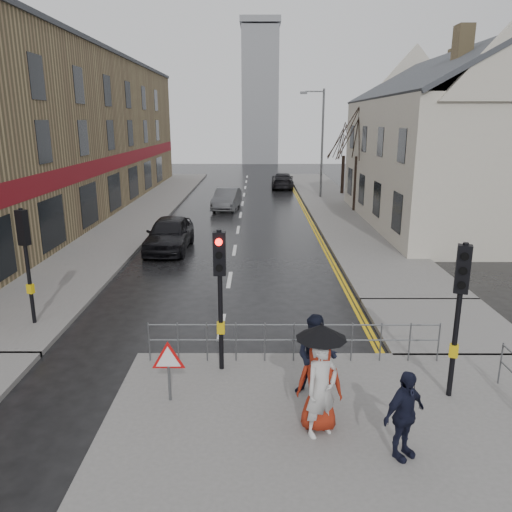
{
  "coord_description": "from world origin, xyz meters",
  "views": [
    {
      "loc": [
        1.04,
        -10.63,
        5.89
      ],
      "look_at": [
        1.02,
        3.3,
        2.09
      ],
      "focal_mm": 35.0,
      "sensor_mm": 36.0,
      "label": 1
    }
  ],
  "objects_px": {
    "car_parked": "(169,234)",
    "pedestrian_b": "(316,356)",
    "pedestrian_with_umbrella": "(320,374)",
    "car_mid": "(227,199)",
    "pedestrian_a": "(321,389)",
    "pedestrian_d": "(404,415)"
  },
  "relations": [
    {
      "from": "car_parked",
      "to": "pedestrian_b",
      "type": "bearing_deg",
      "value": -66.32
    },
    {
      "from": "pedestrian_with_umbrella",
      "to": "car_mid",
      "type": "distance_m",
      "value": 25.57
    },
    {
      "from": "pedestrian_a",
      "to": "car_mid",
      "type": "distance_m",
      "value": 25.76
    },
    {
      "from": "pedestrian_b",
      "to": "car_parked",
      "type": "relative_size",
      "value": 0.4
    },
    {
      "from": "car_parked",
      "to": "car_mid",
      "type": "xyz_separation_m",
      "value": [
        2.02,
        11.18,
        -0.09
      ]
    },
    {
      "from": "pedestrian_with_umbrella",
      "to": "car_parked",
      "type": "xyz_separation_m",
      "value": [
        -5.26,
        14.17,
        -0.5
      ]
    },
    {
      "from": "pedestrian_with_umbrella",
      "to": "pedestrian_d",
      "type": "height_order",
      "value": "pedestrian_with_umbrella"
    },
    {
      "from": "pedestrian_d",
      "to": "car_mid",
      "type": "bearing_deg",
      "value": 66.46
    },
    {
      "from": "pedestrian_b",
      "to": "car_mid",
      "type": "xyz_separation_m",
      "value": [
        -3.31,
        24.18,
        -0.36
      ]
    },
    {
      "from": "pedestrian_a",
      "to": "pedestrian_b",
      "type": "bearing_deg",
      "value": 55.12
    },
    {
      "from": "pedestrian_a",
      "to": "car_parked",
      "type": "distance_m",
      "value": 15.31
    },
    {
      "from": "pedestrian_a",
      "to": "pedestrian_b",
      "type": "height_order",
      "value": "pedestrian_a"
    },
    {
      "from": "pedestrian_a",
      "to": "pedestrian_b",
      "type": "xyz_separation_m",
      "value": [
        0.06,
        1.37,
        -0.03
      ]
    },
    {
      "from": "pedestrian_with_umbrella",
      "to": "pedestrian_a",
      "type": "bearing_deg",
      "value": -87.1
    },
    {
      "from": "pedestrian_a",
      "to": "car_mid",
      "type": "relative_size",
      "value": 0.44
    },
    {
      "from": "pedestrian_d",
      "to": "car_mid",
      "type": "distance_m",
      "value": 26.61
    },
    {
      "from": "car_mid",
      "to": "car_parked",
      "type": "bearing_deg",
      "value": -93.79
    },
    {
      "from": "car_parked",
      "to": "car_mid",
      "type": "bearing_deg",
      "value": 81.11
    },
    {
      "from": "car_parked",
      "to": "pedestrian_with_umbrella",
      "type": "bearing_deg",
      "value": -68.27
    },
    {
      "from": "car_parked",
      "to": "car_mid",
      "type": "distance_m",
      "value": 11.37
    },
    {
      "from": "pedestrian_a",
      "to": "pedestrian_with_umbrella",
      "type": "xyz_separation_m",
      "value": [
        -0.01,
        0.2,
        0.2
      ]
    },
    {
      "from": "pedestrian_b",
      "to": "car_mid",
      "type": "height_order",
      "value": "pedestrian_b"
    }
  ]
}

